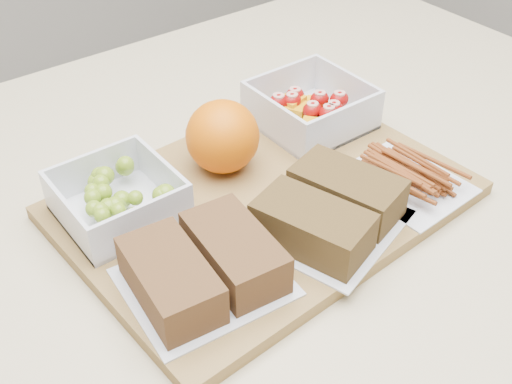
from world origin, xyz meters
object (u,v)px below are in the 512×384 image
pretzel_bag (406,173)px  grape_container (118,198)px  cutting_board (265,200)px  fruit_container (310,110)px  sandwich_bag_center (330,209)px  orange (223,137)px  sandwich_bag_left (203,266)px

pretzel_bag → grape_container: bearing=152.2°
cutting_board → pretzel_bag: bearing=-33.0°
cutting_board → fruit_container: (0.13, 0.08, 0.03)m
cutting_board → sandwich_bag_center: sandwich_bag_center is taller
cutting_board → pretzel_bag: pretzel_bag is taller
grape_container → fruit_container: size_ratio=0.91×
fruit_container → orange: 0.14m
fruit_container → pretzel_bag: (0.00, -0.16, -0.01)m
grape_container → orange: size_ratio=1.37×
pretzel_bag → cutting_board: bearing=150.1°
sandwich_bag_center → pretzel_bag: sandwich_bag_center is taller
grape_container → fruit_container: (0.27, 0.01, -0.00)m
sandwich_bag_center → pretzel_bag: bearing=0.9°
cutting_board → orange: orange is taller
grape_container → orange: bearing=0.9°
fruit_container → sandwich_bag_center: (-0.11, -0.16, 0.00)m
orange → fruit_container: bearing=3.9°
cutting_board → sandwich_bag_left: size_ratio=2.73×
cutting_board → pretzel_bag: size_ratio=3.06×
grape_container → sandwich_bag_center: (0.16, -0.15, 0.00)m
pretzel_bag → sandwich_bag_center: bearing=-179.1°
sandwich_bag_left → orange: bearing=49.4°
orange → sandwich_bag_left: bearing=-130.6°
fruit_container → sandwich_bag_left: fruit_container is taller
grape_container → orange: orange is taller
sandwich_bag_center → fruit_container: bearing=54.7°
orange → sandwich_bag_left: 0.19m
grape_container → sandwich_bag_center: size_ratio=0.64×
cutting_board → grape_container: size_ratio=3.67×
orange → grape_container: bearing=-179.1°
cutting_board → fruit_container: size_ratio=3.33×
cutting_board → sandwich_bag_left: sandwich_bag_left is taller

